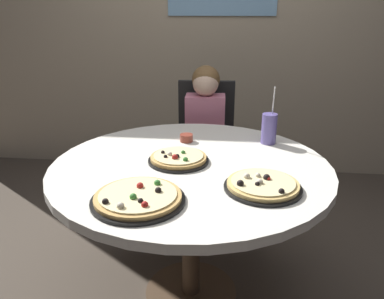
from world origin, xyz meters
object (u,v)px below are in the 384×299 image
(pizza_veggie, at_px, (178,158))
(pizza_pepperoni, at_px, (263,185))
(pizza_cheese, at_px, (138,198))
(sauce_bowl, at_px, (186,138))
(soda_cup, at_px, (269,128))
(dining_table, at_px, (191,181))
(chair_wooden, at_px, (205,141))
(diner_child, at_px, (204,157))

(pizza_veggie, distance_m, pizza_pepperoni, 0.45)
(pizza_cheese, bearing_deg, sauce_bowl, 82.45)
(pizza_veggie, xyz_separation_m, soda_cup, (0.44, 0.31, 0.06))
(dining_table, relative_size, sauce_bowl, 18.48)
(chair_wooden, distance_m, pizza_cheese, 1.36)
(pizza_cheese, xyz_separation_m, sauce_bowl, (0.09, 0.70, 0.00))
(dining_table, height_order, pizza_cheese, pizza_cheese)
(chair_wooden, relative_size, pizza_veggie, 3.33)
(diner_child, xyz_separation_m, pizza_pepperoni, (0.31, -0.99, 0.28))
(diner_child, height_order, sauce_bowl, diner_child)
(pizza_veggie, xyz_separation_m, pizza_cheese, (-0.09, -0.40, 0.00))
(pizza_veggie, height_order, pizza_cheese, same)
(chair_wooden, height_order, soda_cup, soda_cup)
(chair_wooden, relative_size, diner_child, 0.88)
(diner_child, bearing_deg, pizza_pepperoni, -72.55)
(pizza_cheese, xyz_separation_m, pizza_pepperoni, (0.47, 0.16, 0.00))
(diner_child, distance_m, pizza_pepperoni, 1.08)
(sauce_bowl, bearing_deg, pizza_pepperoni, -55.09)
(pizza_veggie, xyz_separation_m, sauce_bowl, (0.00, 0.29, 0.00))
(pizza_cheese, bearing_deg, pizza_pepperoni, 19.02)
(diner_child, height_order, pizza_pepperoni, diner_child)
(diner_child, bearing_deg, chair_wooden, 92.16)
(pizza_cheese, xyz_separation_m, soda_cup, (0.53, 0.72, 0.06))
(diner_child, xyz_separation_m, soda_cup, (0.37, -0.43, 0.35))
(pizza_veggie, bearing_deg, pizza_pepperoni, -33.14)
(pizza_veggie, relative_size, soda_cup, 0.93)
(chair_wooden, bearing_deg, diner_child, -87.84)
(pizza_cheese, bearing_deg, soda_cup, 53.67)
(chair_wooden, xyz_separation_m, pizza_veggie, (-0.06, -0.93, 0.24))
(dining_table, height_order, soda_cup, soda_cup)
(diner_child, bearing_deg, soda_cup, -49.00)
(dining_table, distance_m, pizza_veggie, 0.12)
(diner_child, xyz_separation_m, pizza_cheese, (-0.15, -1.15, 0.28))
(pizza_veggie, height_order, soda_cup, soda_cup)
(pizza_veggie, relative_size, sauce_bowl, 4.07)
(chair_wooden, bearing_deg, pizza_pepperoni, -74.82)
(pizza_cheese, bearing_deg, dining_table, 68.92)
(dining_table, xyz_separation_m, pizza_pepperoni, (0.31, -0.23, 0.11))
(chair_wooden, distance_m, sauce_bowl, 0.68)
(pizza_pepperoni, bearing_deg, pizza_veggie, 146.86)
(pizza_veggie, height_order, pizza_pepperoni, same)
(pizza_pepperoni, xyz_separation_m, soda_cup, (0.06, 0.56, 0.06))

